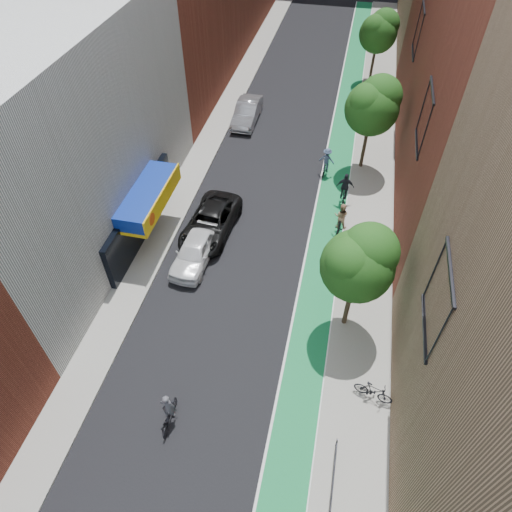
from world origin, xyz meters
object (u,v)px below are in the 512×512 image
Objects in this scene: parked_car_black at (210,222)px; cyclist_lane_near at (340,221)px; cyclist_lead at (169,413)px; parked_car_white at (195,251)px; cyclist_lane_mid at (344,191)px; parked_car_silver at (247,112)px; cyclist_lane_far at (326,163)px.

parked_car_black is 2.64× the size of cyclist_lane_near.
cyclist_lead is at bearing -77.69° from parked_car_black.
parked_car_white is 10.61m from cyclist_lane_mid.
cyclist_lane_near is at bearing -54.16° from parked_car_silver.
parked_car_silver is at bearing -47.62° from cyclist_lane_near.
cyclist_lead is 14.96m from cyclist_lane_near.
parked_car_white is 9.61m from cyclist_lead.
cyclist_lane_mid reaches higher than cyclist_lead.
cyclist_lead reaches higher than parked_car_silver.
cyclist_lane_near reaches higher than cyclist_lead.
cyclist_lane_mid is at bearing -113.08° from cyclist_lead.
cyclist_lane_mid is (0.00, 2.86, 0.04)m from cyclist_lane_near.
cyclist_lane_far is at bearing -39.99° from parked_car_silver.
parked_car_black is 2.49× the size of cyclist_lane_mid.
cyclist_lead is at bearing -84.77° from parked_car_silver.
cyclist_lane_far reaches higher than parked_car_silver.
cyclist_lead is (1.84, -9.43, -0.11)m from parked_car_white.
parked_car_white is at bearing 34.48° from cyclist_lane_near.
parked_car_silver is 12.26m from cyclist_lane_mid.
cyclist_lead reaches higher than parked_car_black.
cyclist_lane_far is (7.05, -5.82, 0.12)m from parked_car_silver.
parked_car_black is at bearing -85.11° from cyclist_lead.
cyclist_lead is at bearing -75.54° from parked_car_white.
cyclist_lane_mid is at bearing 127.91° from cyclist_lane_far.
cyclist_lane_mid reaches higher than parked_car_white.
parked_car_white is at bearing 40.86° from cyclist_lane_mid.
parked_car_silver reaches higher than parked_car_white.
cyclist_lead is at bearing 88.02° from cyclist_lane_far.
cyclist_lane_far is at bearing -69.47° from cyclist_lane_near.
parked_car_black is 2.77× the size of cyclist_lead.
cyclist_lane_near is (6.03, 13.69, 0.22)m from cyclist_lead.
cyclist_lane_far is (4.53, 19.51, 0.26)m from cyclist_lead.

